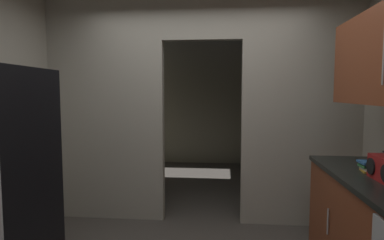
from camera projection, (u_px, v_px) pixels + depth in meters
kitchen_partition at (199, 105)px, 3.81m from camera, size 3.67×0.12×2.67m
adjoining_room_shell at (208, 104)px, 6.00m from camera, size 3.67×3.29×2.67m
book_stack at (369, 166)px, 2.56m from camera, size 0.14×0.15×0.08m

